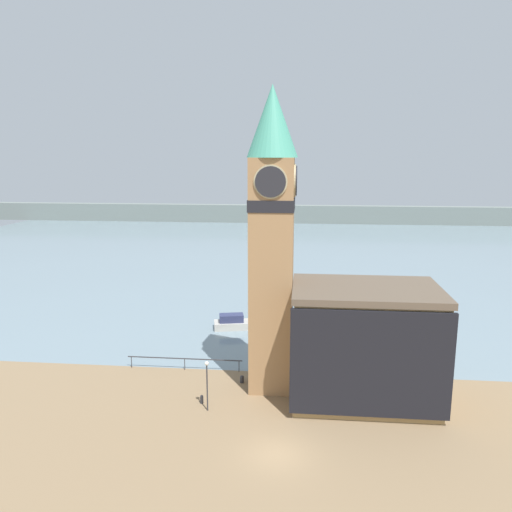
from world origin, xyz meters
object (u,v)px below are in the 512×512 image
object	(u,v)px
clock_tower	(272,235)
mooring_bollard_far	(242,379)
boat_near	(239,323)
lamp_post	(207,376)
mooring_bollard_near	(202,399)
pier_building	(364,344)

from	to	relation	value
clock_tower	mooring_bollard_far	size ratio (longest dim) A/B	37.75
boat_near	mooring_bollard_far	bearing A→B (deg)	-93.10
mooring_bollard_far	lamp_post	world-z (taller)	lamp_post
clock_tower	lamp_post	distance (m)	11.81
boat_near	mooring_bollard_near	distance (m)	17.24
boat_near	mooring_bollard_near	size ratio (longest dim) A/B	9.29
lamp_post	mooring_bollard_far	bearing A→B (deg)	67.93
mooring_bollard_near	mooring_bollard_far	size ratio (longest dim) A/B	1.05
boat_near	pier_building	bearing A→B (deg)	-63.79
clock_tower	pier_building	bearing A→B (deg)	-10.09
lamp_post	clock_tower	bearing A→B (deg)	44.57
boat_near	lamp_post	xyz separation A→B (m)	(0.01, -18.29, 2.16)
pier_building	mooring_bollard_far	size ratio (longest dim) A/B	17.77
mooring_bollard_far	pier_building	bearing A→B (deg)	-10.47
pier_building	boat_near	xyz separation A→B (m)	(-11.80, 15.19, -3.95)
mooring_bollard_near	mooring_bollard_far	distance (m)	4.67
mooring_bollard_near	lamp_post	bearing A→B (deg)	-58.26
pier_building	mooring_bollard_near	xyz separation A→B (m)	(-12.44, -2.04, -4.18)
pier_building	lamp_post	world-z (taller)	pier_building
mooring_bollard_far	clock_tower	bearing A→B (deg)	-11.59
pier_building	boat_near	size ratio (longest dim) A/B	1.82
clock_tower	lamp_post	bearing A→B (deg)	-135.43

